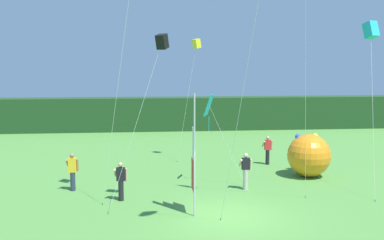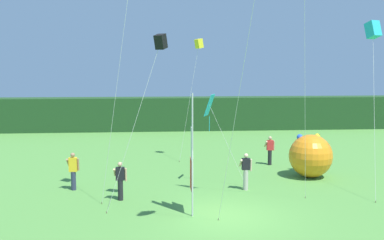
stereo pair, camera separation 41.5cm
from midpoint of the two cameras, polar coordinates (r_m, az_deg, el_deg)
The scene contains 12 objects.
ground_plane at distance 16.84m, azimuth 5.16°, elevation -12.34°, with size 120.00×120.00×0.00m, color #518E3D.
distant_treeline at distance 39.41m, azimuth -0.66°, elevation 0.85°, with size 80.00×2.40×2.91m, color #1E421E.
banner_flag at distance 16.54m, azimuth 0.69°, elevation -4.75°, with size 0.06×1.03×4.60m.
person_near_banner at distance 20.66m, azimuth -14.56°, elevation -6.30°, with size 0.55×0.48×1.71m.
person_mid_field at distance 25.55m, azimuth 10.50°, elevation -3.80°, with size 0.55×0.48×1.65m.
person_far_left at distance 20.19m, azimuth 7.57°, elevation -6.49°, with size 0.55×0.48×1.68m.
person_far_right at distance 18.71m, azimuth -8.63°, elevation -7.67°, with size 0.55×0.48×1.63m.
inflatable_balloon at distance 23.13m, azimuth 15.60°, elevation -4.49°, with size 2.18×2.18×2.19m.
kite_cyan_box_0 at distance 22.42m, azimuth 22.87°, elevation 10.65°, with size 1.42×3.45×7.68m.
kite_yellow_box_2 at distance 26.00m, azimuth 1.35°, elevation 9.72°, with size 1.48×0.70×7.21m.
kite_black_box_3 at distance 17.00m, azimuth -3.42°, elevation 9.92°, with size 2.42×0.88×6.81m.
kite_cyan_diamond_6 at distance 20.65m, azimuth 2.95°, elevation 1.65°, with size 2.01×1.00×4.28m.
Camera 2 is at (-2.57, -15.69, 5.50)m, focal length 41.23 mm.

